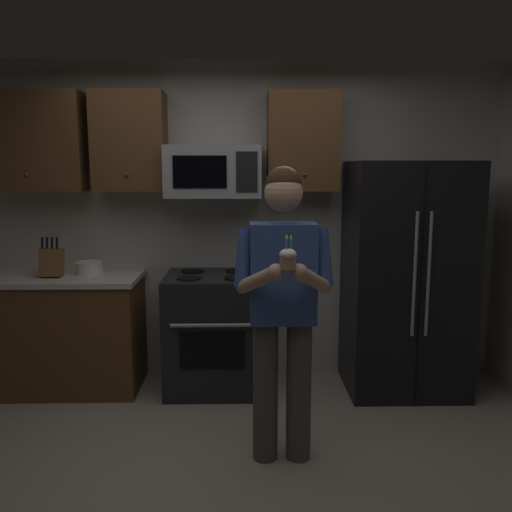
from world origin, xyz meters
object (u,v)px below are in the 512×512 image
bowl_large_white (89,268)px  person (283,299)px  refrigerator (406,278)px  knife_block (52,262)px  microwave (213,172)px  oven_range (215,332)px  cupcake (288,258)px

bowl_large_white → person: 1.87m
refrigerator → person: size_ratio=1.02×
refrigerator → knife_block: refrigerator is taller
microwave → knife_block: size_ratio=2.31×
microwave → refrigerator: 1.72m
microwave → refrigerator: microwave is taller
microwave → person: 1.50m
oven_range → cupcake: cupcake is taller
oven_range → knife_block: 1.37m
knife_block → bowl_large_white: 0.28m
refrigerator → knife_block: 2.75m
knife_block → person: size_ratio=0.18×
refrigerator → bowl_large_white: size_ratio=8.36×
oven_range → microwave: size_ratio=1.26×
knife_block → cupcake: (1.71, -1.41, 0.26)m
oven_range → bowl_large_white: bowl_large_white is taller
microwave → person: bearing=-69.3°
knife_block → oven_range: bearing=1.4°
refrigerator → person: (-1.04, -1.07, 0.10)m
microwave → knife_block: bearing=-173.2°
bowl_large_white → microwave: bearing=2.9°
oven_range → cupcake: 1.72m
oven_range → microwave: 1.26m
knife_block → bowl_large_white: bearing=20.9°
microwave → refrigerator: size_ratio=0.41×
bowl_large_white → person: (1.45, -1.18, 0.02)m
bowl_large_white → cupcake: 2.11m
microwave → bowl_large_white: (-0.98, -0.05, -0.75)m
microwave → person: size_ratio=0.42×
person → cupcake: (-0.00, -0.33, 0.30)m
oven_range → knife_block: knife_block is taller
microwave → knife_block: microwave is taller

